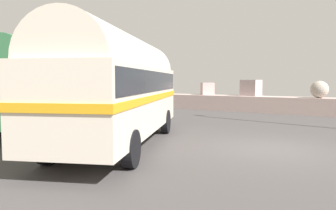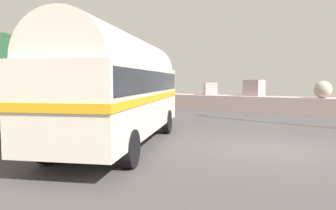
# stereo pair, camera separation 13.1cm
# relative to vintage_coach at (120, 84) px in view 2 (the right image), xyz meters

# --- Properties ---
(ground) EXTENTS (32.00, 26.00, 0.02)m
(ground) POSITION_rel_vintage_coach_xyz_m (4.46, 2.03, -2.04)
(ground) COLOR #494545
(breakwater) EXTENTS (31.36, 1.92, 2.43)m
(breakwater) POSITION_rel_vintage_coach_xyz_m (4.49, 13.83, -1.38)
(breakwater) COLOR #BCA39C
(breakwater) RESTS_ON ground
(vintage_coach) EXTENTS (5.58, 8.83, 3.70)m
(vintage_coach) POSITION_rel_vintage_coach_xyz_m (0.00, 0.00, 0.00)
(vintage_coach) COLOR black
(vintage_coach) RESTS_ON ground
(second_coach) EXTENTS (5.13, 8.89, 3.70)m
(second_coach) POSITION_rel_vintage_coach_xyz_m (-4.46, 1.59, 0.00)
(second_coach) COLOR black
(second_coach) RESTS_ON ground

